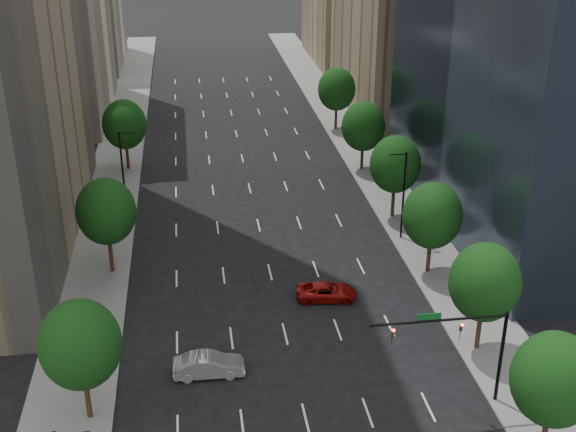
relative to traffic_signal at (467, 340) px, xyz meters
name	(u,v)px	position (x,y,z in m)	size (l,w,h in m)	color
sidewalk_left	(103,234)	(-26.03, 30.00, -5.10)	(6.00, 200.00, 0.15)	slate
sidewalk_right	(406,216)	(4.97, 30.00, -5.10)	(6.00, 200.00, 0.15)	slate
filler_left	(81,15)	(-35.53, 106.00, 3.83)	(14.00, 26.00, 18.00)	beige
parking_tan_right	(399,7)	(14.47, 70.00, 9.83)	(14.00, 30.00, 30.00)	#8C7759
filler_right	(349,17)	(14.47, 103.00, 2.83)	(14.00, 26.00, 16.00)	#8C7759
tree_right_0	(554,379)	(3.47, -5.00, 0.22)	(5.20, 5.20, 8.39)	#382316
tree_right_1	(485,282)	(3.47, 6.00, 0.58)	(5.20, 5.20, 8.75)	#382316
tree_right_2	(432,216)	(3.47, 18.00, 0.43)	(5.20, 5.20, 8.61)	#382316
tree_right_3	(395,164)	(3.47, 30.00, 0.72)	(5.20, 5.20, 8.89)	#382316
tree_right_4	(363,126)	(3.47, 44.00, 0.29)	(5.20, 5.20, 8.46)	#382316
tree_right_5	(337,89)	(3.47, 60.00, 0.58)	(5.20, 5.20, 8.75)	#382316
tree_left_0	(80,345)	(-24.53, 2.00, 0.58)	(5.20, 5.20, 8.75)	#382316
tree_left_1	(106,212)	(-24.53, 22.00, 0.79)	(5.20, 5.20, 8.97)	#382316
tree_left_2	(124,124)	(-24.53, 48.00, 0.50)	(5.20, 5.20, 8.68)	#382316
streetlight_rn	(403,193)	(2.91, 25.00, -0.33)	(1.70, 0.20, 9.00)	black
streetlight_ln	(123,170)	(-23.96, 35.00, -0.33)	(1.70, 0.20, 9.00)	black
traffic_signal	(467,340)	(0.00, 0.00, 0.00)	(9.12, 0.40, 7.38)	black
car_silver	(209,365)	(-16.59, 5.58, -4.34)	(1.76, 5.06, 1.67)	#A1A1A6
car_red_far	(327,292)	(-6.36, 14.73, -4.46)	(2.36, 5.12, 1.42)	maroon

